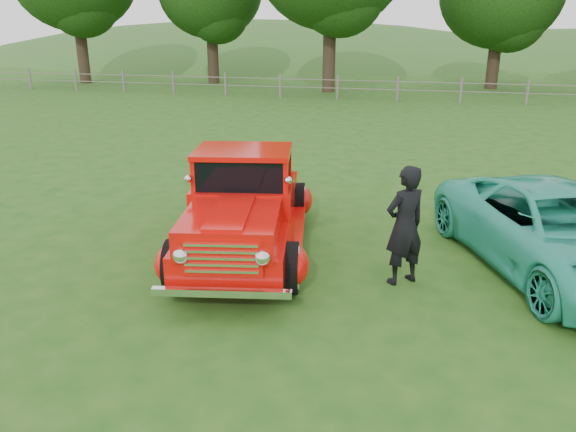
# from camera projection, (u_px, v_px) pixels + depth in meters

# --- Properties ---
(ground) EXTENTS (140.00, 140.00, 0.00)m
(ground) POSITION_uv_depth(u_px,v_px,m) (294.00, 308.00, 7.67)
(ground) COLOR #1F4D14
(ground) RESTS_ON ground
(distant_hills) EXTENTS (116.00, 60.00, 18.00)m
(distant_hills) POSITION_uv_depth(u_px,v_px,m) (379.00, 98.00, 64.61)
(distant_hills) COLOR #295920
(distant_hills) RESTS_ON ground
(fence_line) EXTENTS (48.00, 0.12, 1.20)m
(fence_line) POSITION_uv_depth(u_px,v_px,m) (398.00, 89.00, 27.64)
(fence_line) COLOR #686058
(fence_line) RESTS_ON ground
(red_pickup) EXTENTS (2.90, 5.22, 1.78)m
(red_pickup) POSITION_uv_depth(u_px,v_px,m) (245.00, 206.00, 9.34)
(red_pickup) COLOR black
(red_pickup) RESTS_ON ground
(teal_sedan) EXTENTS (3.92, 5.30, 1.34)m
(teal_sedan) POSITION_uv_depth(u_px,v_px,m) (558.00, 231.00, 8.57)
(teal_sedan) COLOR #2CB295
(teal_sedan) RESTS_ON ground
(man) EXTENTS (0.78, 0.75, 1.80)m
(man) POSITION_uv_depth(u_px,v_px,m) (405.00, 226.00, 8.14)
(man) COLOR black
(man) RESTS_ON ground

